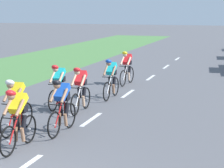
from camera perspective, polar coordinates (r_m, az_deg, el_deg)
The scene contains 9 objects.
grass_verge at distance 23.28m, azimuth -13.94°, elevation 2.15°, with size 7.00×60.00×0.01m, color #4C7F42.
lane_markings_centre at distance 15.93m, azimuth 2.30°, elevation -1.38°, with size 0.14×25.60×0.01m.
cyclist_lead at distance 9.74m, azimuth -13.38°, elevation -4.79°, with size 0.42×1.72×1.56m.
cyclist_second at distance 11.09m, azimuth -13.62°, elevation -2.90°, with size 0.42×1.72×1.56m.
cyclist_third at distance 10.82m, azimuth -7.24°, elevation -3.02°, with size 0.42×1.72×1.56m.
cyclist_fourth at distance 12.96m, azimuth -4.57°, elevation -0.68°, with size 0.42×1.72×1.56m.
cyclist_fifth at distance 13.61m, azimuth -7.65°, elevation -0.19°, with size 0.42×1.72×1.56m.
cyclist_sixth at distance 14.93m, azimuth -0.14°, elevation 0.86°, with size 0.42×1.72×1.56m.
cyclist_seventh at distance 17.71m, azimuth 2.14°, elevation 2.42°, with size 0.44×1.72×1.56m.
Camera 1 is at (4.36, -5.39, 3.34)m, focal length 63.63 mm.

